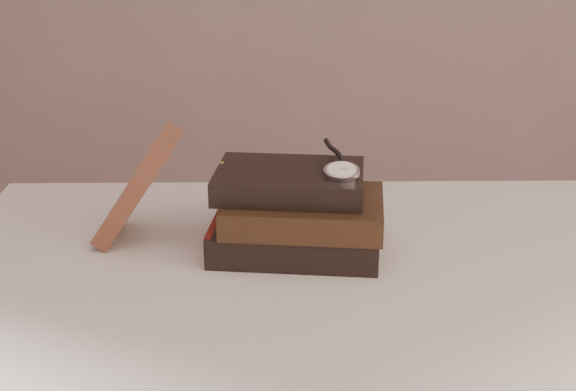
{
  "coord_description": "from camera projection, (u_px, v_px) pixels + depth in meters",
  "views": [
    {
      "loc": [
        -0.07,
        -0.54,
        1.19
      ],
      "look_at": [
        -0.06,
        0.4,
        0.82
      ],
      "focal_mm": 49.51,
      "sensor_mm": 36.0,
      "label": 1
    }
  ],
  "objects": [
    {
      "name": "eyeglasses",
      "position": [
        246.0,
        184.0,
        1.08
      ],
      "size": [
        0.1,
        0.11,
        0.04
      ],
      "color": "silver",
      "rests_on": "book_stack"
    },
    {
      "name": "pocket_watch",
      "position": [
        341.0,
        169.0,
        0.98
      ],
      "size": [
        0.05,
        0.15,
        0.02
      ],
      "color": "silver",
      "rests_on": "book_stack"
    },
    {
      "name": "table",
      "position": [
        336.0,
        329.0,
        1.02
      ],
      "size": [
        1.0,
        0.6,
        0.75
      ],
      "color": "beige",
      "rests_on": "ground"
    },
    {
      "name": "book_stack",
      "position": [
        297.0,
        214.0,
        1.01
      ],
      "size": [
        0.23,
        0.17,
        0.11
      ],
      "color": "black",
      "rests_on": "table"
    },
    {
      "name": "journal",
      "position": [
        138.0,
        186.0,
        1.04
      ],
      "size": [
        0.12,
        0.11,
        0.15
      ],
      "primitive_type": "cube",
      "rotation": [
        0.0,
        0.59,
        -0.06
      ],
      "color": "#44241A",
      "rests_on": "table"
    }
  ]
}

